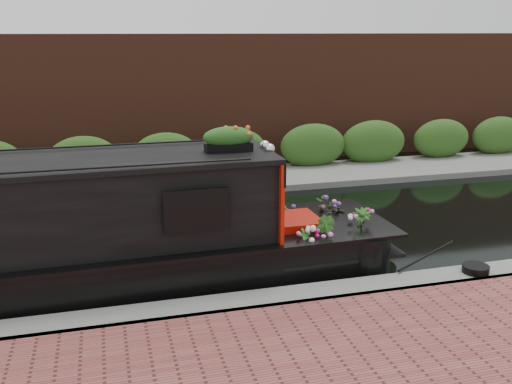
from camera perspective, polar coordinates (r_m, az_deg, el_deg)
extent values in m
plane|color=black|center=(11.60, -6.89, -4.93)|extent=(80.00, 80.00, 0.00)
cube|color=slate|center=(8.64, -3.56, -12.49)|extent=(40.00, 0.60, 0.50)
cube|color=slate|center=(15.58, -9.19, 0.41)|extent=(40.00, 2.40, 0.34)
cube|color=#2C521B|center=(16.44, -9.53, 1.22)|extent=(40.00, 1.10, 2.80)
cube|color=#532B1C|center=(18.48, -10.21, 2.81)|extent=(40.00, 1.00, 8.00)
cube|color=#AB1306|center=(9.69, 1.05, -0.09)|extent=(0.10, 1.76, 1.36)
cube|color=black|center=(8.54, -5.91, -1.85)|extent=(0.91, 0.05, 0.55)
cube|color=#AB1306|center=(10.06, 3.90, -3.88)|extent=(0.83, 0.92, 0.50)
sphere|color=silver|center=(9.37, 1.38, 4.33)|extent=(0.18, 0.18, 0.18)
sphere|color=silver|center=(9.63, 0.90, 4.65)|extent=(0.18, 0.18, 0.18)
cube|color=black|center=(9.33, -2.76, 4.51)|extent=(0.78, 0.28, 0.14)
ellipsoid|color=#E75219|center=(9.30, -2.78, 5.66)|extent=(0.85, 0.29, 0.24)
imported|color=#285A1E|center=(9.45, 4.90, -5.18)|extent=(0.32, 0.28, 0.52)
imported|color=#285A1E|center=(9.59, 6.95, -4.44)|extent=(0.40, 0.45, 0.67)
imported|color=#285A1E|center=(10.88, 7.51, -2.14)|extent=(0.71, 0.67, 0.61)
imported|color=#285A1E|center=(10.18, 10.39, -3.44)|extent=(0.50, 0.50, 0.65)
imported|color=#285A1E|center=(10.68, 2.90, -2.41)|extent=(0.29, 0.36, 0.60)
cylinder|color=brown|center=(10.92, 12.69, -5.62)|extent=(0.34, 0.41, 0.34)
cylinder|color=black|center=(10.15, 21.11, -7.17)|extent=(0.44, 0.44, 0.12)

